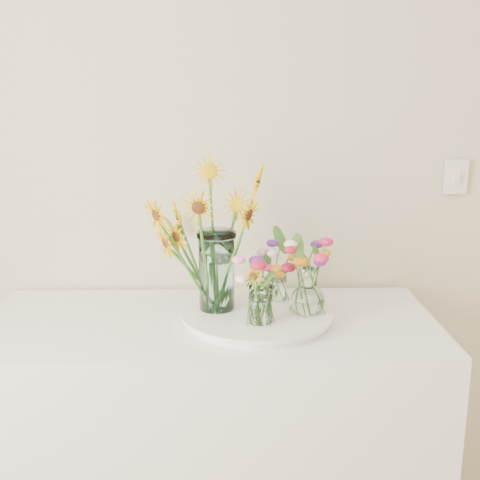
% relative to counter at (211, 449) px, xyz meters
% --- Properties ---
extents(counter, '(1.40, 0.60, 0.90)m').
position_rel_counter_xyz_m(counter, '(0.00, 0.00, 0.00)').
color(counter, white).
rests_on(counter, ground_plane).
extents(tray, '(0.44, 0.44, 0.02)m').
position_rel_counter_xyz_m(tray, '(0.15, -0.01, 0.46)').
color(tray, white).
rests_on(tray, counter).
extents(mason_jar, '(0.13, 0.13, 0.25)m').
position_rel_counter_xyz_m(mason_jar, '(0.02, 0.02, 0.60)').
color(mason_jar, silver).
rests_on(mason_jar, tray).
extents(sunflower_bouquet, '(0.86, 0.86, 0.48)m').
position_rel_counter_xyz_m(sunflower_bouquet, '(0.02, 0.02, 0.71)').
color(sunflower_bouquet, '#F4B905').
rests_on(sunflower_bouquet, tray).
extents(small_vase_a, '(0.09, 0.09, 0.12)m').
position_rel_counter_xyz_m(small_vase_a, '(0.15, -0.10, 0.53)').
color(small_vase_a, white).
rests_on(small_vase_a, tray).
extents(wildflower_posy_a, '(0.20, 0.20, 0.21)m').
position_rel_counter_xyz_m(wildflower_posy_a, '(0.15, -0.10, 0.58)').
color(wildflower_posy_a, orange).
rests_on(wildflower_posy_a, tray).
extents(small_vase_b, '(0.12, 0.12, 0.15)m').
position_rel_counter_xyz_m(small_vase_b, '(0.30, -0.02, 0.55)').
color(small_vase_b, white).
rests_on(small_vase_b, tray).
extents(wildflower_posy_b, '(0.23, 0.23, 0.24)m').
position_rel_counter_xyz_m(wildflower_posy_b, '(0.30, -0.02, 0.59)').
color(wildflower_posy_b, orange).
rests_on(wildflower_posy_b, tray).
extents(small_vase_c, '(0.07, 0.07, 0.10)m').
position_rel_counter_xyz_m(small_vase_c, '(0.22, 0.10, 0.53)').
color(small_vase_c, white).
rests_on(small_vase_c, tray).
extents(wildflower_posy_c, '(0.20, 0.20, 0.19)m').
position_rel_counter_xyz_m(wildflower_posy_c, '(0.22, 0.10, 0.57)').
color(wildflower_posy_c, orange).
rests_on(wildflower_posy_c, tray).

